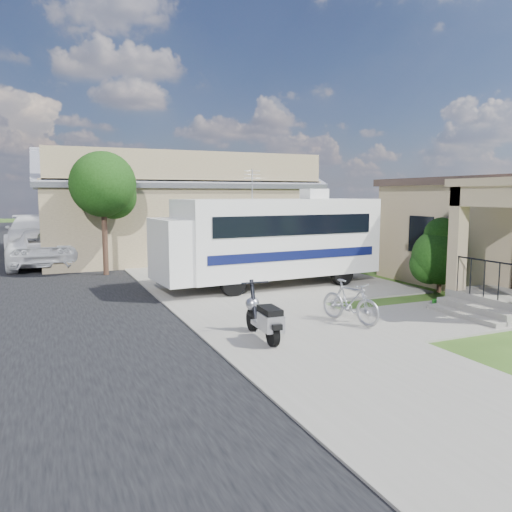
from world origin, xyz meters
name	(u,v)px	position (x,y,z in m)	size (l,w,h in m)	color
ground	(316,320)	(0.00, 0.00, 0.00)	(120.00, 120.00, 0.00)	#1F3B10
sidewalk_slab	(173,267)	(-1.00, 10.00, 0.03)	(4.00, 80.00, 0.06)	slate
driveway_slab	(287,284)	(1.50, 4.50, 0.03)	(7.00, 6.00, 0.05)	slate
walk_slab	(444,317)	(3.00, -1.00, 0.03)	(4.00, 3.00, 0.05)	slate
warehouse	(173,215)	(0.00, 13.97, 1.99)	(12.50, 8.40, 5.04)	#7B694C
street_tree_a	(106,188)	(-3.70, 9.05, 3.25)	(2.44, 2.40, 4.58)	black
street_tree_b	(84,187)	(-3.70, 19.05, 3.39)	(2.44, 2.40, 4.73)	black
street_tree_c	(74,193)	(-3.70, 28.05, 3.10)	(2.44, 2.40, 4.42)	black
motorhome	(270,238)	(0.85, 4.45, 1.61)	(7.45, 2.80, 3.74)	silver
shrub	(440,254)	(5.28, 1.58, 1.18)	(1.88, 1.80, 2.31)	black
scooter	(264,318)	(-1.88, -1.12, 0.50)	(0.60, 1.71, 1.12)	black
bicycle	(350,304)	(0.49, -0.66, 0.49)	(0.46, 1.64, 0.98)	#9B9BA2
pickup_truck	(44,247)	(-5.89, 12.65, 0.79)	(2.62, 5.67, 1.58)	white
van	(33,232)	(-6.39, 19.79, 0.94)	(2.62, 6.45, 1.87)	white
garden_hose	(439,304)	(3.76, -0.03, 0.08)	(0.34, 0.34, 0.15)	#187016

